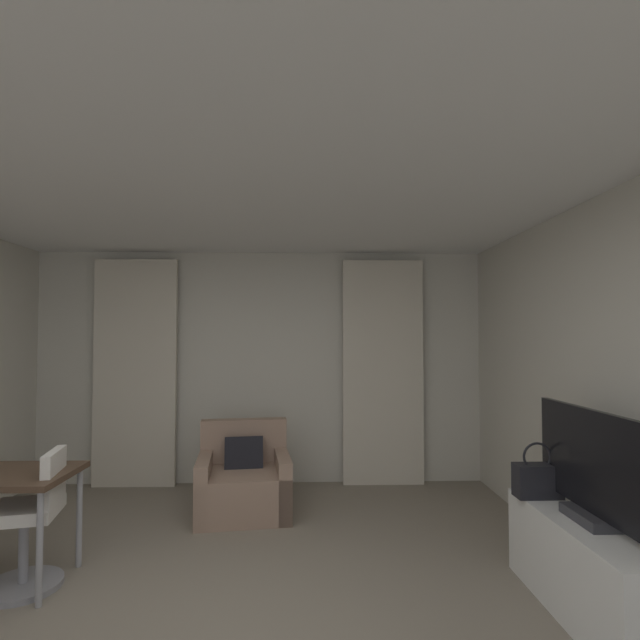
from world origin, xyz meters
TOP-DOWN VIEW (x-y plane):
  - wall_window at (0.00, 3.03)m, footprint 5.12×0.06m
  - ceiling at (0.00, 0.00)m, footprint 5.12×6.12m
  - curtain_left_panel at (-1.38, 2.90)m, footprint 0.90×0.06m
  - curtain_right_panel at (1.38, 2.90)m, footprint 0.90×0.06m
  - armchair at (-0.07, 2.08)m, footprint 0.93×0.87m
  - desk_chair at (-1.29, 0.77)m, footprint 0.48×0.48m
  - tv_console at (2.18, 0.34)m, footprint 0.44×1.25m
  - tv_flatscreen at (2.18, 0.32)m, footprint 0.20×1.07m
  - handbag_primary at (2.08, 0.76)m, footprint 0.30×0.14m

SIDE VIEW (x-z plane):
  - armchair at x=-0.07m, z-range -0.14..0.68m
  - tv_console at x=2.18m, z-range 0.00..0.56m
  - desk_chair at x=-1.29m, z-range -0.05..0.83m
  - handbag_primary at x=2.08m, z-range 0.49..0.86m
  - tv_flatscreen at x=2.18m, z-range 0.54..1.20m
  - curtain_left_panel at x=-1.38m, z-range 0.00..2.50m
  - curtain_right_panel at x=1.38m, z-range 0.00..2.50m
  - wall_window at x=0.00m, z-range 0.00..2.60m
  - ceiling at x=0.00m, z-range 2.60..2.66m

